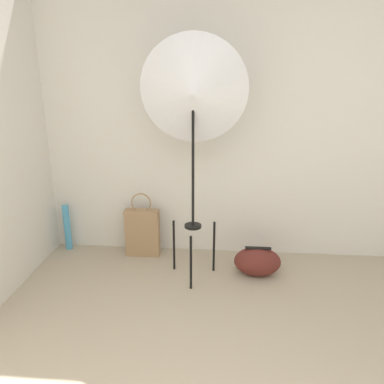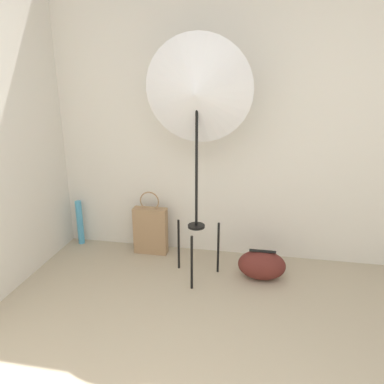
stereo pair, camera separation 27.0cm
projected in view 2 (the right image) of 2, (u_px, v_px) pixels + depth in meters
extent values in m
cube|color=silver|center=(244.00, 116.00, 3.24)|extent=(8.00, 0.05, 2.60)
cylinder|color=black|center=(192.00, 263.00, 2.95)|extent=(0.02, 0.02, 0.46)
cylinder|color=black|center=(179.00, 244.00, 3.27)|extent=(0.02, 0.02, 0.46)
cylinder|color=black|center=(218.00, 248.00, 3.20)|extent=(0.02, 0.02, 0.46)
cylinder|color=black|center=(196.00, 226.00, 3.07)|extent=(0.14, 0.14, 0.02)
cylinder|color=black|center=(197.00, 163.00, 2.91)|extent=(0.02, 0.02, 1.07)
cone|color=silver|center=(197.00, 92.00, 2.74)|extent=(0.83, 0.29, 0.84)
cube|color=#9E7A56|center=(151.00, 231.00, 3.56)|extent=(0.32, 0.11, 0.45)
torus|color=#9E7A56|center=(149.00, 201.00, 3.47)|extent=(0.19, 0.01, 0.19)
ellipsoid|color=#5B231E|center=(262.00, 265.00, 3.13)|extent=(0.40, 0.25, 0.25)
cube|color=black|center=(263.00, 251.00, 3.09)|extent=(0.22, 0.04, 0.01)
cylinder|color=#4CA3D1|center=(80.00, 222.00, 3.75)|extent=(0.06, 0.06, 0.45)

